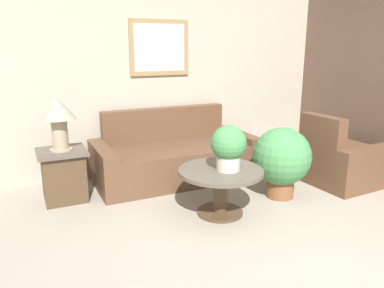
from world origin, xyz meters
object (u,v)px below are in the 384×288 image
Objects in this scene: armchair at (339,160)px; side_table at (64,175)px; table_lamp at (58,115)px; potted_plant_floor at (282,159)px; coffee_table at (221,182)px; potted_plant_on_table at (229,146)px; couch_main at (175,157)px.

armchair reaches higher than side_table.
armchair is 3.55m from table_lamp.
potted_plant_floor is (2.33, -1.01, -0.53)m from table_lamp.
potted_plant_on_table reaches higher than coffee_table.
side_table is at bearing 180.00° from table_lamp.
couch_main is 1.62m from table_lamp.
side_table is at bearing 72.18° from armchair.
coffee_table is 1.94m from table_lamp.
armchair is 1.92m from coffee_table.
armchair is at bearing -28.66° from couch_main.
couch_main is at bearing 5.35° from side_table.
potted_plant_floor is (0.88, 0.11, 0.11)m from coffee_table.
table_lamp reaches higher than coffee_table.
table_lamp is (-1.45, 1.11, 0.65)m from coffee_table.
potted_plant_on_table is at bearing -37.55° from side_table.
armchair is 1.71× the size of side_table.
couch_main is at bearing 90.23° from coffee_table.
table_lamp is 0.72× the size of potted_plant_floor.
potted_plant_floor is at bearing 6.89° from coffee_table.
armchair is 1.05m from potted_plant_floor.
coffee_table is at bearing -37.45° from side_table.
potted_plant_on_table is at bearing -37.55° from table_lamp.
table_lamp is at bearing 0.00° from side_table.
armchair is 3.48m from side_table.
coffee_table is 1.49× the size of side_table.
side_table reaches higher than coffee_table.
side_table is 1.96m from potted_plant_on_table.
armchair is 1.70× the size of table_lamp.
couch_main is 2.07× the size of armchair.
table_lamp is 1.92m from potted_plant_on_table.
potted_plant_on_table is at bearing -169.35° from potted_plant_floor.
armchair is 1.92m from potted_plant_on_table.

